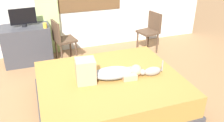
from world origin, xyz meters
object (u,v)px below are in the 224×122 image
object	(u,v)px
bed	(110,91)
chair_by_desk	(62,38)
person_lying	(106,72)
chair_spare	(151,29)
cup	(45,26)
cat	(151,71)
desk	(28,44)
tv_monitor	(23,17)

from	to	relation	value
bed	chair_by_desk	bearing A→B (deg)	104.98
person_lying	chair_spare	bearing A→B (deg)	46.45
person_lying	cup	size ratio (longest dim) A/B	9.78
bed	person_lying	world-z (taller)	person_lying
cat	chair_spare	distance (m)	1.90
desk	chair_spare	world-z (taller)	chair_spare
desk	cup	xyz separation A→B (m)	(0.37, -0.22, 0.42)
cup	chair_by_desk	xyz separation A→B (m)	(0.28, -0.02, -0.28)
cup	desk	bearing A→B (deg)	149.26
cup	chair_spare	distance (m)	2.18
desk	chair_by_desk	xyz separation A→B (m)	(0.65, -0.24, 0.14)
chair_spare	person_lying	bearing A→B (deg)	-133.55
desk	cup	bearing A→B (deg)	-30.74
desk	cat	bearing A→B (deg)	-50.49
cat	chair_spare	bearing A→B (deg)	63.09
cat	tv_monitor	bearing A→B (deg)	129.50
cat	person_lying	bearing A→B (deg)	170.42
chair_by_desk	person_lying	bearing A→B (deg)	-77.38
bed	desk	size ratio (longest dim) A/B	2.28
tv_monitor	chair_spare	size ratio (longest dim) A/B	0.56
person_lying	tv_monitor	world-z (taller)	tv_monitor
person_lying	tv_monitor	size ratio (longest dim) A/B	1.96
bed	desk	world-z (taller)	desk
person_lying	tv_monitor	xyz separation A→B (m)	(-1.02, 1.91, 0.35)
bed	desk	xyz separation A→B (m)	(-1.09, 1.88, 0.14)
person_lying	cat	distance (m)	0.66
tv_monitor	bed	bearing A→B (deg)	-60.07
desk	tv_monitor	distance (m)	0.55
tv_monitor	cup	distance (m)	0.45
tv_monitor	cup	bearing A→B (deg)	-30.80
cup	chair_by_desk	distance (m)	0.40
chair_by_desk	chair_spare	distance (m)	1.88
tv_monitor	cup	xyz separation A→B (m)	(0.37, -0.22, -0.13)
cat	desk	distance (m)	2.62
bed	tv_monitor	size ratio (longest dim) A/B	4.27
cat	chair_by_desk	distance (m)	2.05
desk	chair_by_desk	distance (m)	0.70
cat	chair_by_desk	bearing A→B (deg)	119.81
tv_monitor	chair_spare	world-z (taller)	tv_monitor
tv_monitor	chair_spare	bearing A→B (deg)	-7.38
person_lying	cup	xyz separation A→B (m)	(-0.65, 1.69, 0.21)
desk	bed	bearing A→B (deg)	-60.05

